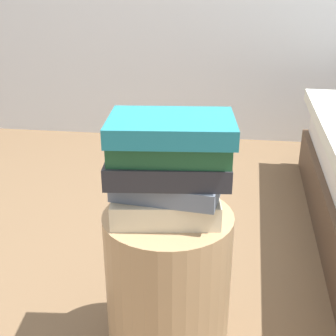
# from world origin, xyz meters

# --- Properties ---
(side_table) EXTENTS (0.34, 0.34, 0.45)m
(side_table) POSITION_xyz_m (0.00, 0.00, 0.23)
(side_table) COLOR tan
(side_table) RESTS_ON ground_plane
(book_cream) EXTENTS (0.29, 0.22, 0.06)m
(book_cream) POSITION_xyz_m (-0.01, -0.00, 0.49)
(book_cream) COLOR beige
(book_cream) RESTS_ON side_table
(book_slate) EXTENTS (0.28, 0.19, 0.05)m
(book_slate) POSITION_xyz_m (0.00, -0.01, 0.54)
(book_slate) COLOR slate
(book_slate) RESTS_ON book_cream
(book_charcoal) EXTENTS (0.32, 0.23, 0.05)m
(book_charcoal) POSITION_xyz_m (-0.00, -0.00, 0.59)
(book_charcoal) COLOR #28282D
(book_charcoal) RESTS_ON book_slate
(book_forest) EXTENTS (0.30, 0.18, 0.05)m
(book_forest) POSITION_xyz_m (0.01, -0.01, 0.64)
(book_forest) COLOR #1E512D
(book_forest) RESTS_ON book_charcoal
(book_teal) EXTENTS (0.32, 0.24, 0.05)m
(book_teal) POSITION_xyz_m (0.01, -0.01, 0.69)
(book_teal) COLOR #1E727F
(book_teal) RESTS_ON book_forest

